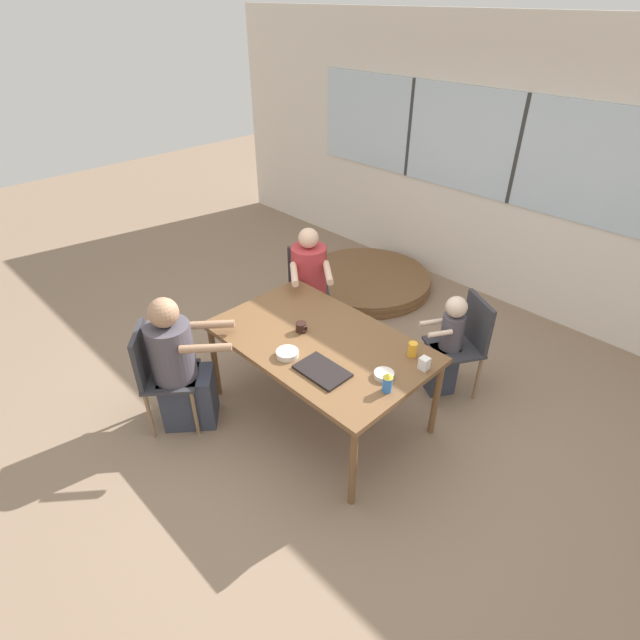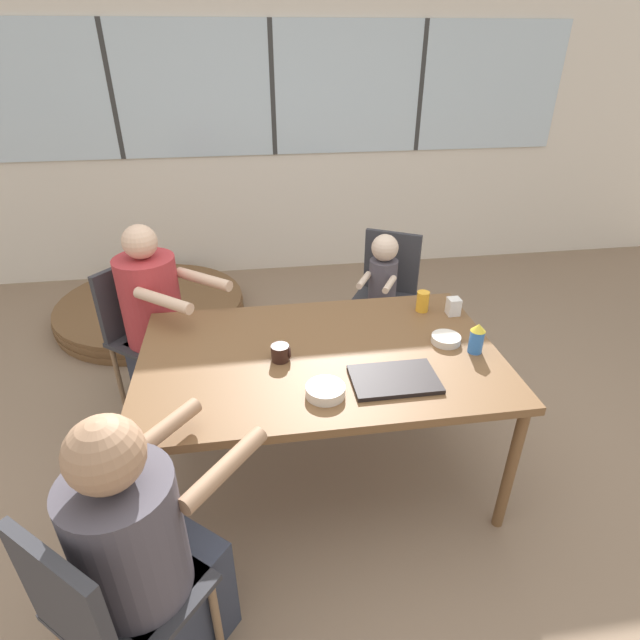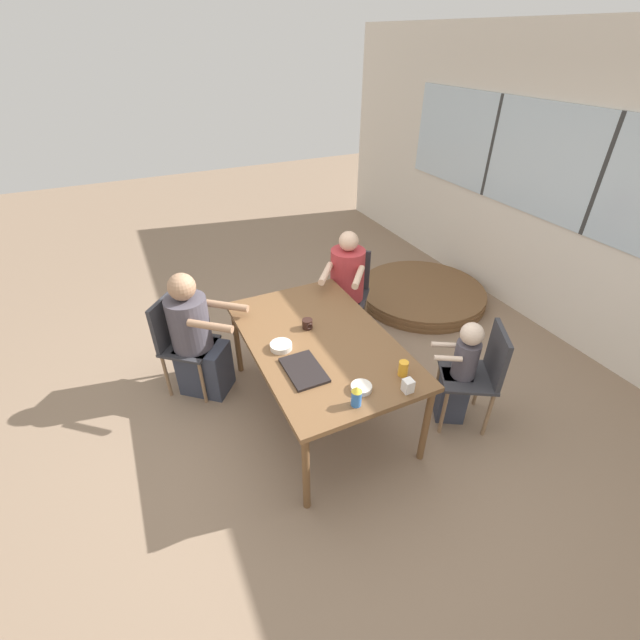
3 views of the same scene
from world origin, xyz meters
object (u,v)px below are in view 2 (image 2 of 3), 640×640
(coffee_mug, at_px, (281,353))
(folded_table_stack, at_px, (152,308))
(chair_for_man_blue_shirt, at_px, (103,606))
(sippy_cup, at_px, (477,338))
(juice_glass, at_px, (423,301))
(person_man_blue_shirt, at_px, (148,566))
(person_woman_green_shirt, at_px, (161,333))
(person_toddler, at_px, (380,305))
(chair_for_toddler, at_px, (387,286))
(bowl_cereal, at_px, (325,391))
(chair_for_woman_green_shirt, at_px, (140,323))
(bowl_white_shallow, at_px, (446,339))
(milk_carton_small, at_px, (453,306))

(coffee_mug, xyz_separation_m, folded_table_stack, (-0.94, 1.90, -0.70))
(chair_for_man_blue_shirt, xyz_separation_m, sippy_cup, (1.51, 0.86, 0.28))
(juice_glass, bearing_deg, person_man_blue_shirt, -138.06)
(person_woman_green_shirt, relative_size, coffee_mug, 13.13)
(person_man_blue_shirt, height_order, person_toddler, person_man_blue_shirt)
(person_man_blue_shirt, xyz_separation_m, folded_table_stack, (-0.43, 2.70, -0.44))
(chair_for_toddler, bearing_deg, person_toddler, 90.00)
(bowl_cereal, xyz_separation_m, folded_table_stack, (-1.10, 2.18, -0.68))
(chair_for_woman_green_shirt, xyz_separation_m, person_man_blue_shirt, (0.27, -1.61, -0.02))
(person_toddler, bearing_deg, person_man_blue_shirt, 85.20)
(chair_for_man_blue_shirt, relative_size, person_woman_green_shirt, 0.76)
(chair_for_woman_green_shirt, distance_m, bowl_white_shallow, 1.77)
(chair_for_woman_green_shirt, relative_size, bowl_cereal, 5.43)
(chair_for_woman_green_shirt, xyz_separation_m, folded_table_stack, (-0.16, 1.09, -0.46))
(person_toddler, bearing_deg, chair_for_man_blue_shirt, 84.84)
(person_toddler, distance_m, sippy_cup, 1.10)
(folded_table_stack, bearing_deg, bowl_cereal, -63.32)
(person_toddler, bearing_deg, bowl_cereal, 95.60)
(bowl_white_shallow, xyz_separation_m, bowl_cereal, (-0.63, -0.31, 0.00))
(chair_for_man_blue_shirt, height_order, person_man_blue_shirt, person_man_blue_shirt)
(chair_for_man_blue_shirt, relative_size, milk_carton_small, 9.63)
(person_toddler, xyz_separation_m, milk_carton_small, (0.20, -0.67, 0.32))
(milk_carton_small, bearing_deg, sippy_cup, -95.60)
(person_man_blue_shirt, relative_size, sippy_cup, 7.73)
(person_woman_green_shirt, relative_size, person_man_blue_shirt, 1.02)
(coffee_mug, height_order, milk_carton_small, milk_carton_small)
(chair_for_man_blue_shirt, height_order, chair_for_toddler, same)
(milk_carton_small, distance_m, bowl_cereal, 0.97)
(chair_for_man_blue_shirt, distance_m, chair_for_toddler, 2.47)
(sippy_cup, xyz_separation_m, milk_carton_small, (0.04, 0.36, -0.03))
(chair_for_toddler, relative_size, person_woman_green_shirt, 0.76)
(milk_carton_small, bearing_deg, folded_table_stack, 139.43)
(person_toddler, height_order, bowl_cereal, person_toddler)
(chair_for_toddler, height_order, person_man_blue_shirt, person_man_blue_shirt)
(chair_for_man_blue_shirt, distance_m, milk_carton_small, 1.99)
(chair_for_man_blue_shirt, xyz_separation_m, person_toddler, (1.34, 1.89, -0.08))
(chair_for_toddler, xyz_separation_m, bowl_cereal, (-0.65, -1.38, 0.22))
(chair_for_woman_green_shirt, relative_size, milk_carton_small, 9.63)
(person_man_blue_shirt, relative_size, bowl_white_shallow, 8.26)
(person_toddler, height_order, juice_glass, person_toddler)
(person_toddler, bearing_deg, milk_carton_small, 137.19)
(juice_glass, xyz_separation_m, bowl_white_shallow, (0.01, -0.33, -0.04))
(chair_for_man_blue_shirt, height_order, bowl_cereal, chair_for_man_blue_shirt)
(person_man_blue_shirt, distance_m, folded_table_stack, 2.77)
(chair_for_toddler, height_order, bowl_white_shallow, chair_for_toddler)
(person_woman_green_shirt, relative_size, juice_glass, 10.56)
(person_toddler, bearing_deg, juice_glass, 125.46)
(chair_for_toddler, relative_size, bowl_white_shallow, 6.38)
(chair_for_toddler, relative_size, juice_glass, 8.04)
(chair_for_man_blue_shirt, relative_size, sippy_cup, 5.98)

